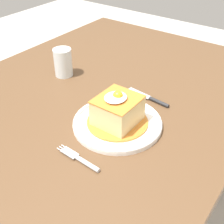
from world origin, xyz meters
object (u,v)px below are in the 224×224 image
object	(u,v)px
main_plate	(117,123)
drinking_glass	(63,64)
fork	(82,160)
knife	(153,99)

from	to	relation	value
main_plate	drinking_glass	world-z (taller)	drinking_glass
drinking_glass	fork	bearing A→B (deg)	-131.25
knife	drinking_glass	xyz separation A→B (m)	(-0.04, 0.37, 0.04)
fork	knife	xyz separation A→B (m)	(0.36, -0.01, 0.00)
main_plate	fork	size ratio (longest dim) A/B	1.87
main_plate	fork	bearing A→B (deg)	-175.53
fork	knife	world-z (taller)	same
knife	drinking_glass	bearing A→B (deg)	96.24
main_plate	drinking_glass	size ratio (longest dim) A/B	2.53
main_plate	drinking_glass	xyz separation A→B (m)	(0.14, 0.35, 0.04)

